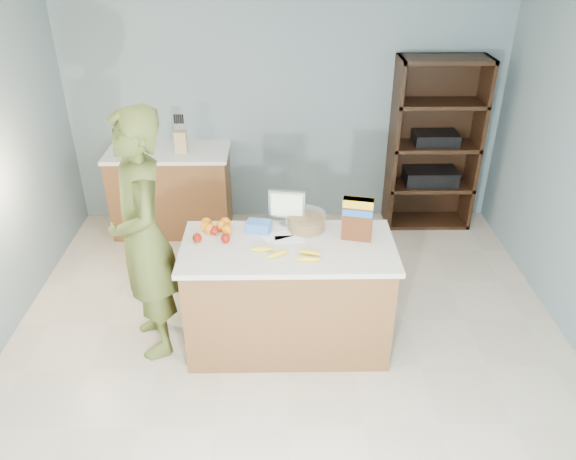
{
  "coord_description": "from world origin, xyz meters",
  "views": [
    {
      "loc": [
        -0.05,
        -3.18,
        2.99
      ],
      "look_at": [
        0.0,
        0.35,
        1.0
      ],
      "focal_mm": 35.0,
      "sensor_mm": 36.0,
      "label": 1
    }
  ],
  "objects_px": {
    "shelving_unit": "(433,147)",
    "tv": "(287,206)",
    "person": "(144,237)",
    "counter_peninsula": "(288,300)",
    "cereal_box": "(358,216)"
  },
  "relations": [
    {
      "from": "person",
      "to": "cereal_box",
      "type": "distance_m",
      "value": 1.55
    },
    {
      "from": "counter_peninsula",
      "to": "cereal_box",
      "type": "xyz_separation_m",
      "value": [
        0.5,
        0.09,
        0.67
      ]
    },
    {
      "from": "tv",
      "to": "counter_peninsula",
      "type": "bearing_deg",
      "value": -89.24
    },
    {
      "from": "counter_peninsula",
      "to": "shelving_unit",
      "type": "height_order",
      "value": "shelving_unit"
    },
    {
      "from": "shelving_unit",
      "to": "cereal_box",
      "type": "xyz_separation_m",
      "value": [
        -1.05,
        -1.96,
        0.23
      ]
    },
    {
      "from": "tv",
      "to": "cereal_box",
      "type": "bearing_deg",
      "value": -24.64
    },
    {
      "from": "shelving_unit",
      "to": "person",
      "type": "distance_m",
      "value": 3.29
    },
    {
      "from": "tv",
      "to": "cereal_box",
      "type": "height_order",
      "value": "cereal_box"
    },
    {
      "from": "person",
      "to": "counter_peninsula",
      "type": "bearing_deg",
      "value": 66.87
    },
    {
      "from": "person",
      "to": "tv",
      "type": "bearing_deg",
      "value": 84.15
    },
    {
      "from": "shelving_unit",
      "to": "tv",
      "type": "bearing_deg",
      "value": -131.97
    },
    {
      "from": "tv",
      "to": "cereal_box",
      "type": "distance_m",
      "value": 0.56
    },
    {
      "from": "counter_peninsula",
      "to": "person",
      "type": "distance_m",
      "value": 1.18
    },
    {
      "from": "counter_peninsula",
      "to": "cereal_box",
      "type": "relative_size",
      "value": 4.76
    },
    {
      "from": "counter_peninsula",
      "to": "tv",
      "type": "xyz_separation_m",
      "value": [
        -0.0,
        0.32,
        0.64
      ]
    }
  ]
}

